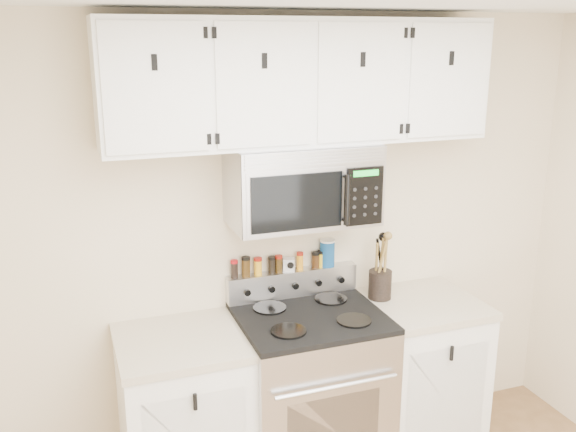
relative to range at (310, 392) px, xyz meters
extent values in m
cube|color=beige|center=(0.00, 0.32, 0.76)|extent=(3.50, 0.01, 2.50)
cube|color=#B7B7BA|center=(0.00, 0.00, -0.03)|extent=(0.76, 0.65, 0.92)
cube|color=black|center=(0.00, -0.32, -0.04)|extent=(0.50, 0.02, 0.40)
cube|color=black|center=(0.00, 0.00, 0.45)|extent=(0.76, 0.65, 0.03)
cube|color=#B7B7BA|center=(0.00, 0.28, 0.54)|extent=(0.76, 0.08, 0.15)
cylinder|color=black|center=(-0.18, -0.15, 0.47)|extent=(0.18, 0.18, 0.01)
cylinder|color=black|center=(0.18, -0.15, 0.47)|extent=(0.18, 0.18, 0.01)
cylinder|color=black|center=(-0.18, 0.15, 0.47)|extent=(0.18, 0.18, 0.01)
cylinder|color=black|center=(0.18, 0.15, 0.47)|extent=(0.18, 0.18, 0.01)
cube|color=white|center=(-0.69, 0.02, -0.05)|extent=(0.62, 0.60, 0.88)
cube|color=#BAAF8E|center=(-0.69, 0.02, 0.41)|extent=(0.64, 0.62, 0.04)
cube|color=white|center=(0.69, 0.02, -0.05)|extent=(0.62, 0.60, 0.88)
cube|color=#BAAF8E|center=(0.69, 0.02, 0.41)|extent=(0.64, 0.62, 0.04)
cube|color=#9E9EA3|center=(0.00, 0.13, 1.14)|extent=(0.76, 0.38, 0.42)
cube|color=#B7B7BA|center=(0.00, -0.06, 1.31)|extent=(0.73, 0.01, 0.08)
cube|color=black|center=(-0.10, -0.07, 1.10)|extent=(0.47, 0.01, 0.28)
cube|color=black|center=(0.26, -0.07, 1.10)|extent=(0.20, 0.01, 0.30)
cylinder|color=black|center=(0.15, -0.10, 1.10)|extent=(0.03, 0.03, 0.26)
cube|color=white|center=(0.00, 0.16, 1.66)|extent=(2.00, 0.33, 0.62)
cube|color=white|center=(-0.75, -0.01, 1.66)|extent=(0.46, 0.01, 0.57)
cube|color=black|center=(-0.75, -0.02, 1.77)|extent=(0.02, 0.01, 0.07)
cube|color=white|center=(-0.25, -0.01, 1.66)|extent=(0.46, 0.01, 0.57)
cube|color=black|center=(-0.25, -0.02, 1.77)|extent=(0.03, 0.01, 0.07)
cube|color=white|center=(0.25, -0.01, 1.66)|extent=(0.46, 0.01, 0.57)
cube|color=black|center=(0.25, -0.02, 1.77)|extent=(0.03, 0.01, 0.07)
cube|color=white|center=(0.75, -0.01, 1.66)|extent=(0.46, 0.01, 0.57)
cube|color=black|center=(0.75, -0.02, 1.77)|extent=(0.02, 0.01, 0.07)
cylinder|color=black|center=(0.48, 0.14, 0.52)|extent=(0.13, 0.13, 0.16)
cylinder|color=olive|center=(0.48, 0.14, 0.64)|extent=(0.02, 0.02, 0.31)
cylinder|color=olive|center=(0.50, 0.13, 0.65)|extent=(0.02, 0.02, 0.33)
cylinder|color=olive|center=(0.46, 0.15, 0.63)|extent=(0.02, 0.02, 0.29)
cylinder|color=black|center=(0.49, 0.16, 0.64)|extent=(0.02, 0.02, 0.30)
cylinder|color=olive|center=(0.47, 0.12, 0.65)|extent=(0.02, 0.02, 0.32)
cube|color=silver|center=(-0.02, 0.28, 0.65)|extent=(0.08, 0.07, 0.07)
cylinder|color=#144C8C|center=(0.21, 0.28, 0.69)|extent=(0.08, 0.08, 0.15)
cylinder|color=white|center=(0.21, 0.28, 0.77)|extent=(0.09, 0.09, 0.01)
cylinder|color=black|center=(-0.34, 0.28, 0.66)|extent=(0.04, 0.04, 0.09)
cylinder|color=#A20C12|center=(-0.34, 0.28, 0.71)|extent=(0.04, 0.04, 0.02)
cylinder|color=#422B10|center=(-0.27, 0.28, 0.66)|extent=(0.05, 0.05, 0.10)
cylinder|color=black|center=(-0.27, 0.28, 0.72)|extent=(0.05, 0.05, 0.02)
cylinder|color=#F1AC1C|center=(-0.20, 0.28, 0.65)|extent=(0.04, 0.04, 0.08)
cylinder|color=#9B130B|center=(-0.20, 0.28, 0.70)|extent=(0.04, 0.04, 0.02)
cylinder|color=black|center=(-0.12, 0.28, 0.65)|extent=(0.04, 0.04, 0.08)
cylinder|color=black|center=(-0.12, 0.28, 0.70)|extent=(0.04, 0.04, 0.02)
cylinder|color=#3D2A0E|center=(-0.08, 0.28, 0.65)|extent=(0.04, 0.04, 0.08)
cylinder|color=#9C170C|center=(-0.08, 0.28, 0.70)|extent=(0.04, 0.04, 0.02)
cylinder|color=orange|center=(0.05, 0.28, 0.66)|extent=(0.04, 0.04, 0.09)
cylinder|color=#A4180C|center=(0.05, 0.28, 0.71)|extent=(0.04, 0.04, 0.02)
cylinder|color=#3C220E|center=(0.14, 0.28, 0.65)|extent=(0.04, 0.04, 0.08)
cylinder|color=black|center=(0.14, 0.28, 0.70)|extent=(0.05, 0.05, 0.02)
cylinder|color=yellow|center=(0.17, 0.28, 0.65)|extent=(0.04, 0.04, 0.08)
cylinder|color=black|center=(0.17, 0.28, 0.70)|extent=(0.04, 0.04, 0.02)
camera|label=1|loc=(-1.17, -2.89, 1.89)|focal=40.00mm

